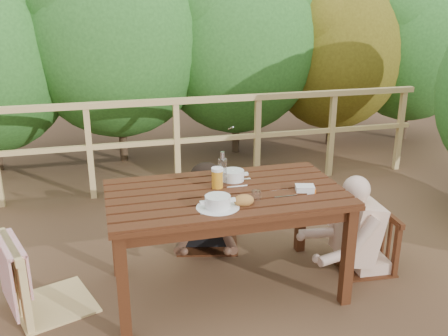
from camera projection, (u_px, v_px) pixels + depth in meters
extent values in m
plane|color=brown|center=(226.00, 287.00, 3.57)|extent=(60.00, 60.00, 0.00)
cube|color=#361A0C|center=(226.00, 242.00, 3.45)|extent=(1.60, 0.90, 0.74)
cube|color=tan|center=(46.00, 238.00, 3.19)|extent=(0.65, 0.65, 1.02)
cube|color=#361A0C|center=(207.00, 189.00, 4.05)|extent=(0.60, 0.60, 1.00)
cube|color=#361A0C|center=(367.00, 218.00, 3.71)|extent=(0.44, 0.44, 0.83)
cube|color=tan|center=(177.00, 145.00, 5.23)|extent=(5.60, 0.10, 1.01)
cylinder|color=white|center=(218.00, 203.00, 3.05)|extent=(0.27, 0.27, 0.09)
cylinder|color=silver|center=(233.00, 176.00, 3.51)|extent=(0.27, 0.27, 0.09)
ellipsoid|color=#945928|center=(244.00, 200.00, 3.10)|extent=(0.13, 0.10, 0.08)
cylinder|color=orange|center=(217.00, 179.00, 3.36)|extent=(0.08, 0.08, 0.16)
cylinder|color=white|center=(223.00, 169.00, 3.41)|extent=(0.06, 0.06, 0.25)
cylinder|color=white|center=(256.00, 196.00, 3.18)|extent=(0.06, 0.06, 0.07)
cube|color=white|center=(305.00, 189.00, 3.32)|extent=(0.14, 0.12, 0.05)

